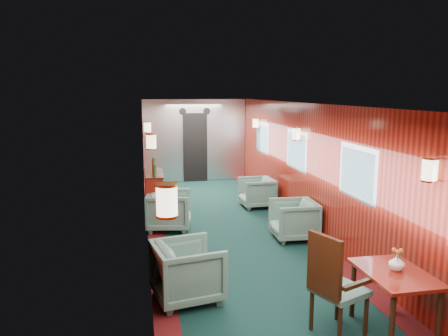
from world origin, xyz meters
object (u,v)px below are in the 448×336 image
at_px(armchair_left_far, 169,210).
at_px(armchair_right_near, 294,220).
at_px(dining_table, 395,282).
at_px(armchair_right_far, 257,192).
at_px(side_chair, 333,281).
at_px(credenza, 154,197).
at_px(armchair_left_near, 188,271).

distance_m(armchair_left_far, armchair_right_near, 2.36).
height_order(dining_table, armchair_right_far, dining_table).
xyz_separation_m(side_chair, credenza, (-1.72, 4.64, -0.11)).
bearing_deg(armchair_left_near, side_chair, -139.71).
height_order(side_chair, armchair_left_far, side_chair).
bearing_deg(armchair_right_near, dining_table, 2.12).
bearing_deg(armchair_right_far, armchair_left_near, -27.87).
relative_size(side_chair, credenza, 0.89).
bearing_deg(armchair_left_far, dining_table, -143.68).
relative_size(credenza, armchair_left_far, 1.58).
distance_m(dining_table, armchair_left_far, 4.65).
relative_size(side_chair, armchair_left_near, 1.40).
distance_m(dining_table, credenza, 5.28).
distance_m(credenza, armchair_left_far, 0.65).
xyz_separation_m(dining_table, armchair_right_near, (0.01, 3.15, -0.24)).
distance_m(dining_table, armchair_left_near, 2.44).
distance_m(side_chair, credenza, 4.95).
xyz_separation_m(credenza, armchair_right_near, (2.41, -1.55, -0.17)).
bearing_deg(dining_table, armchair_right_near, 89.84).
relative_size(side_chair, armchair_right_near, 1.50).
bearing_deg(dining_table, armchair_left_near, 150.36).
xyz_separation_m(dining_table, armchair_right_far, (-0.06, 5.41, -0.25)).
xyz_separation_m(dining_table, side_chair, (-0.68, 0.06, 0.04)).
bearing_deg(armchair_left_far, armchair_right_near, -105.46).
bearing_deg(dining_table, armchair_left_far, 117.38).
height_order(armchair_left_near, armchair_right_far, armchair_left_near).
bearing_deg(armchair_left_near, dining_table, -130.72).
xyz_separation_m(armchair_left_far, armchair_right_near, (2.15, -0.97, -0.02)).
relative_size(credenza, armchair_left_near, 1.57).
relative_size(credenza, armchair_right_far, 1.74).
height_order(credenza, armchair_right_far, credenza).
distance_m(side_chair, armchair_right_far, 5.39).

